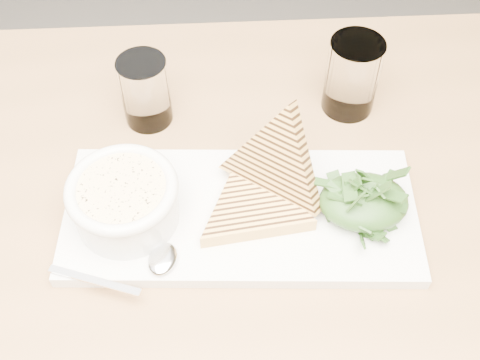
{
  "coord_description": "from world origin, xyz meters",
  "views": [
    {
      "loc": [
        -0.06,
        -0.15,
        1.38
      ],
      "look_at": [
        -0.05,
        0.28,
        0.83
      ],
      "focal_mm": 45.0,
      "sensor_mm": 36.0,
      "label": 1
    }
  ],
  "objects_px": {
    "glass_near": "(145,91)",
    "glass_far": "(352,76)",
    "table_top": "(205,259)",
    "soup_bowl": "(126,205)",
    "platter": "(241,214)"
  },
  "relations": [
    {
      "from": "table_top",
      "to": "glass_near",
      "type": "distance_m",
      "value": 0.24
    },
    {
      "from": "table_top",
      "to": "glass_far",
      "type": "height_order",
      "value": "glass_far"
    },
    {
      "from": "table_top",
      "to": "platter",
      "type": "relative_size",
      "value": 3.01
    },
    {
      "from": "platter",
      "to": "glass_near",
      "type": "distance_m",
      "value": 0.21
    },
    {
      "from": "glass_near",
      "to": "glass_far",
      "type": "distance_m",
      "value": 0.28
    },
    {
      "from": "platter",
      "to": "soup_bowl",
      "type": "relative_size",
      "value": 3.47
    },
    {
      "from": "soup_bowl",
      "to": "platter",
      "type": "bearing_deg",
      "value": 1.83
    },
    {
      "from": "table_top",
      "to": "platter",
      "type": "xyz_separation_m",
      "value": [
        0.04,
        0.04,
        0.03
      ]
    },
    {
      "from": "platter",
      "to": "table_top",
      "type": "bearing_deg",
      "value": -135.57
    },
    {
      "from": "table_top",
      "to": "glass_far",
      "type": "distance_m",
      "value": 0.31
    },
    {
      "from": "platter",
      "to": "glass_far",
      "type": "bearing_deg",
      "value": 50.08
    },
    {
      "from": "soup_bowl",
      "to": "glass_far",
      "type": "bearing_deg",
      "value": 33.46
    },
    {
      "from": "platter",
      "to": "glass_near",
      "type": "bearing_deg",
      "value": 124.71
    },
    {
      "from": "platter",
      "to": "glass_far",
      "type": "height_order",
      "value": "glass_far"
    },
    {
      "from": "glass_far",
      "to": "platter",
      "type": "bearing_deg",
      "value": -129.92
    }
  ]
}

